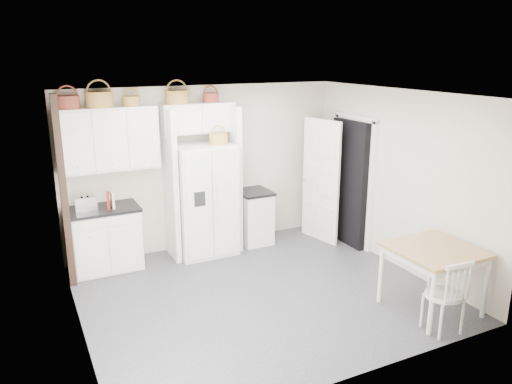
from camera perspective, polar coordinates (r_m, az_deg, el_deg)
floor at (r=6.78m, az=0.44°, el=-11.43°), size 4.50×4.50×0.00m
ceiling at (r=6.05m, az=0.50°, el=11.04°), size 4.50×4.50×0.00m
wall_back at (r=8.07m, az=-5.92°, el=2.81°), size 4.50×0.00×4.50m
wall_left at (r=5.70m, az=-20.25°, el=-3.65°), size 0.00×4.00×4.00m
wall_right at (r=7.54m, az=15.95°, el=1.35°), size 0.00×4.00×4.00m
refrigerator at (r=7.81m, az=-5.96°, el=-0.87°), size 0.90×0.73×1.75m
base_cab_left at (r=7.63m, az=-16.87°, el=-5.24°), size 0.97×0.61×0.90m
base_cab_right at (r=8.32m, az=-0.25°, el=-2.96°), size 0.48×0.58×0.85m
dining_table at (r=6.57m, az=19.46°, el=-9.37°), size 0.98×0.98×0.82m
windsor_chair at (r=6.12m, az=20.69°, el=-10.93°), size 0.47×0.43×0.90m
counter_left at (r=7.48m, az=-17.16°, el=-1.88°), size 1.01×0.65×0.04m
counter_right at (r=8.19m, az=-0.25°, el=-0.00°), size 0.52×0.62×0.04m
toaster at (r=7.38m, az=-18.93°, el=-1.29°), size 0.30×0.18×0.20m
cookbook_red at (r=7.38m, az=-16.53°, el=-0.96°), size 0.06×0.16×0.23m
cookbook_cream at (r=7.39m, az=-16.08°, el=-0.90°), size 0.03×0.16×0.23m
basket_upper_a at (r=7.28m, az=-20.70°, el=9.57°), size 0.31×0.31×0.17m
basket_upper_b at (r=7.33m, az=-17.47°, el=10.05°), size 0.37×0.37×0.22m
basket_upper_c at (r=7.42m, az=-14.06°, el=10.05°), size 0.24×0.24×0.14m
basket_bridge_a at (r=7.59m, az=-9.02°, el=10.66°), size 0.35×0.35×0.20m
basket_bridge_b at (r=7.76m, az=-5.20°, el=10.70°), size 0.25×0.25×0.14m
basket_fridge_b at (r=7.58m, az=-4.30°, el=6.05°), size 0.29×0.29×0.15m
upper_cabinet at (r=7.41m, az=-16.56°, el=5.82°), size 1.40×0.34×0.90m
bridge_cabinet at (r=7.72m, az=-6.70°, el=8.42°), size 1.12×0.34×0.45m
fridge_panel_left at (r=7.63m, az=-9.74°, el=0.74°), size 0.08×0.60×2.30m
fridge_panel_right at (r=7.96m, az=-2.71°, el=1.59°), size 0.08×0.60×2.30m
trim_post at (r=6.99m, az=-21.12°, el=-0.22°), size 0.09×0.09×2.60m
doorway_void at (r=8.29m, az=10.76°, el=1.01°), size 0.18×0.85×2.05m
door_slab at (r=8.35m, az=7.41°, el=1.27°), size 0.21×0.79×2.05m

